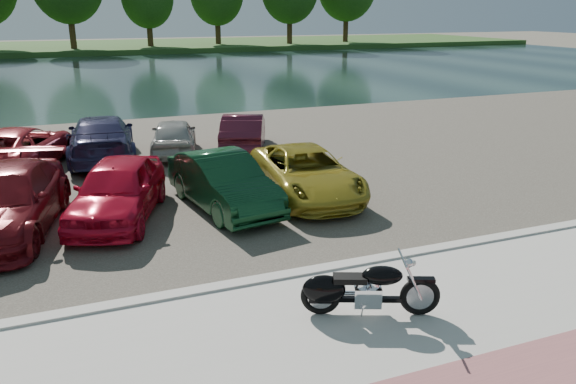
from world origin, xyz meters
The scene contains 15 objects.
ground centered at (0.00, 0.00, 0.00)m, with size 200.00×200.00×0.00m, color #595447.
promenade centered at (0.00, -1.00, 0.05)m, with size 60.00×6.00×0.10m, color #BCB8B1.
kerb centered at (0.00, 2.00, 0.07)m, with size 60.00×0.30×0.14m, color #BCB8B1.
parking_lot centered at (0.00, 11.00, 0.02)m, with size 60.00×18.00×0.04m, color #3F3B33.
river centered at (0.00, 40.00, 0.00)m, with size 120.00×40.00×0.00m, color #172A29.
far_bank centered at (0.00, 72.00, 0.30)m, with size 120.00×24.00×0.60m, color #2B4D1B.
motorcycle centered at (-0.23, 0.23, 0.56)m, with size 2.22×1.13×1.05m.
car_3 centered at (-5.94, 6.56, 0.79)m, with size 2.09×5.15×1.50m, color #5D0D13.
car_4 centered at (-3.47, 6.55, 0.79)m, with size 1.77×4.39×1.49m, color red.
car_5 centered at (-0.86, 6.35, 0.75)m, with size 1.50×4.32×1.42m, color #0F381C.
car_6 centered at (1.52, 6.49, 0.71)m, with size 2.22×4.82×1.34m, color #A29125.
car_10 centered at (-6.02, 12.33, 0.75)m, with size 2.35×5.10×1.42m, color maroon.
car_11 centered at (-3.44, 12.67, 0.80)m, with size 2.14×5.27×1.53m, color #28284E.
car_12 centered at (-1.01, 12.55, 0.69)m, with size 1.53×3.80×1.30m, color #A1A09C.
car_13 centered at (1.47, 12.16, 0.72)m, with size 1.44×4.14×1.36m, color #4A1323.
Camera 1 is at (-4.36, -7.13, 5.00)m, focal length 35.00 mm.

